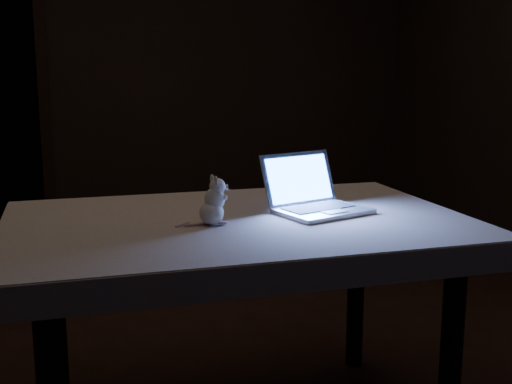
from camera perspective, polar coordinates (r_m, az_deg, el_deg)
name	(u,v)px	position (r m, az deg, el deg)	size (l,w,h in m)	color
floor	(218,371)	(2.78, -3.39, -15.64)	(5.00, 5.00, 0.00)	black
back_wall	(128,61)	(4.95, -11.29, 11.37)	(4.50, 0.04, 2.60)	black
table	(238,328)	(2.23, -1.57, -11.96)	(1.40, 0.90, 0.75)	black
tablecloth	(218,235)	(2.07, -3.38, -3.83)	(1.49, 0.99, 0.09)	beige
laptop	(324,184)	(2.17, 6.02, 0.69)	(0.30, 0.26, 0.20)	#AAAAAE
plush_mouse	(211,200)	(2.01, -3.99, -0.75)	(0.11, 0.11, 0.16)	white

